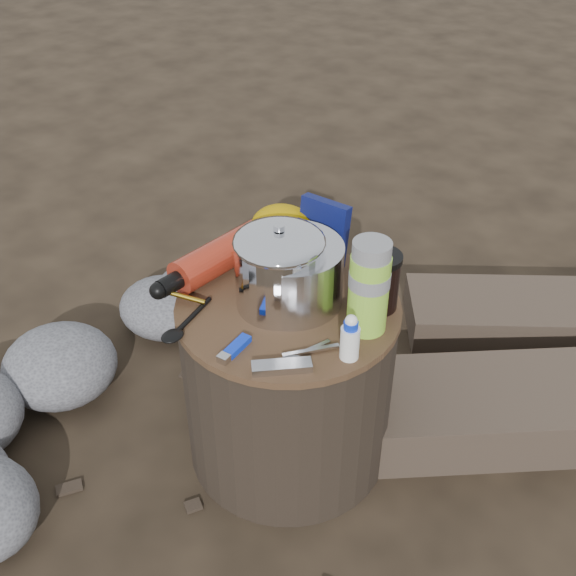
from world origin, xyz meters
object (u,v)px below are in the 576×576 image
Objects in this scene: camping_pot at (279,268)px; fuel_bottle at (220,256)px; travel_mug at (379,281)px; thermos at (369,287)px; stump at (288,381)px.

camping_pot is 0.57× the size of fuel_bottle.
camping_pot is 0.21m from travel_mug.
thermos reaches higher than camping_pot.
fuel_bottle is 0.37m from thermos.
stump is at bearing 26.72° from camping_pot.
camping_pot is at bearing -153.28° from stump.
thermos is at bearing -73.09° from travel_mug.
camping_pot is 1.46× the size of travel_mug.
camping_pot reaches higher than fuel_bottle.
thermos reaches higher than travel_mug.
stump is 0.34m from travel_mug.
thermos is (0.18, 0.05, 0.01)m from camping_pot.
travel_mug reaches higher than fuel_bottle.
fuel_bottle reaches higher than stump.
travel_mug is at bearing 20.77° from fuel_bottle.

